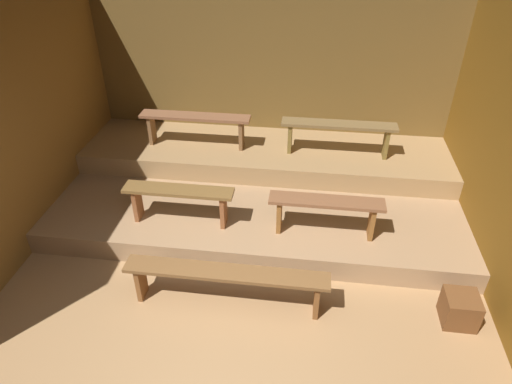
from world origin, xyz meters
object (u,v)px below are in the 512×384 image
Objects in this scene: bench_floor_center at (226,278)px; bench_lower_left at (179,197)px; bench_middle_left at (195,122)px; bench_lower_right at (326,208)px; wooden_crate_floor at (460,309)px; bench_middle_right at (339,130)px.

bench_floor_center is 1.60× the size of bench_lower_left.
bench_floor_center is at bearing -70.12° from bench_middle_left.
wooden_crate_floor is (1.34, -0.89, -0.46)m from bench_lower_right.
bench_floor_center is 2.69m from bench_middle_right.
bench_lower_right is at bearing -38.06° from bench_middle_left.
bench_middle_left and bench_middle_right have the same top height.
bench_floor_center is 1.34× the size of bench_middle_left.
bench_lower_right is at bearing 146.45° from wooden_crate_floor.
wooden_crate_floor is (3.17, -2.32, -0.74)m from bench_middle_left.
bench_floor_center is at bearing -114.52° from bench_middle_right.
bench_lower_left and bench_lower_right have the same top height.
bench_lower_left is 0.84× the size of bench_middle_left.
bench_middle_right is (0.14, 1.43, 0.28)m from bench_lower_right.
bench_floor_center is at bearing -177.94° from wooden_crate_floor.
bench_floor_center is at bearing -53.07° from bench_lower_left.
bench_lower_right is at bearing 0.00° from bench_lower_left.
bench_floor_center is 6.33× the size of wooden_crate_floor.
bench_lower_left is 0.84× the size of bench_middle_right.
bench_lower_right reaches higher than wooden_crate_floor.
bench_lower_right is at bearing -95.50° from bench_middle_right.
bench_middle_right is 2.72m from wooden_crate_floor.
bench_middle_left reaches higher than bench_floor_center.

